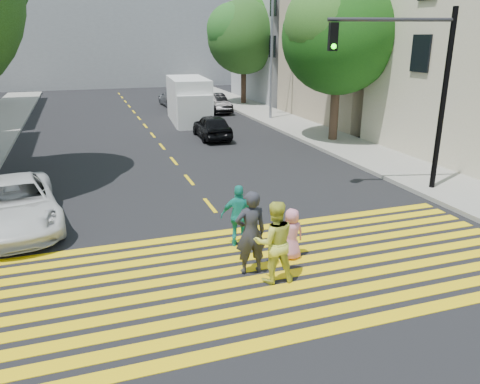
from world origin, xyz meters
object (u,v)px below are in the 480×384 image
pedestrian_man (251,233)px  white_van (189,102)px  silver_car (175,98)px  pedestrian_woman (274,242)px  tree_right_near (340,30)px  white_sedan (14,204)px  dark_car_parked (215,103)px  pedestrian_extra (239,216)px  traffic_signal (413,77)px  dark_car_near (212,126)px  tree_right_far (244,33)px  pedestrian_child (292,234)px

pedestrian_man → white_van: size_ratio=0.33×
silver_car → pedestrian_woman: bearing=81.3°
white_van → tree_right_near: bearing=-49.8°
white_sedan → dark_car_parked: size_ratio=1.22×
pedestrian_woman → white_sedan: pedestrian_woman is taller
silver_car → pedestrian_extra: bearing=80.5°
traffic_signal → pedestrian_man: bearing=-137.0°
tree_right_near → pedestrian_woman: bearing=-124.4°
tree_right_near → dark_car_near: size_ratio=2.13×
traffic_signal → tree_right_far: bearing=98.8°
pedestrian_extra → dark_car_near: (2.95, 13.26, -0.17)m
pedestrian_child → pedestrian_woman: bearing=44.8°
pedestrian_woman → dark_car_near: pedestrian_woman is taller
pedestrian_man → pedestrian_child: pedestrian_man is taller
pedestrian_man → pedestrian_woman: 0.64m
dark_car_near → silver_car: 12.57m
pedestrian_woman → dark_car_near: (2.83, 15.24, -0.28)m
pedestrian_woman → pedestrian_extra: (-0.13, 1.98, -0.12)m
tree_right_near → white_sedan: tree_right_near is taller
pedestrian_man → silver_car: (3.69, 27.26, -0.30)m
tree_right_far → dark_car_parked: tree_right_far is taller
silver_car → traffic_signal: bearing=96.1°
pedestrian_man → dark_car_parked: (5.80, 23.40, -0.32)m
tree_right_far → pedestrian_woman: 28.92m
pedestrian_extra → white_sedan: size_ratio=0.33×
dark_car_parked → traffic_signal: (1.17, -19.56, 3.26)m
dark_car_parked → dark_car_near: bearing=-109.5°
white_sedan → dark_car_parked: bearing=50.9°
pedestrian_woman → silver_car: bearing=-88.7°
pedestrian_extra → white_van: (2.94, 18.52, 0.48)m
pedestrian_man → tree_right_near: bearing=-125.3°
pedestrian_child → traffic_signal: traffic_signal is taller
tree_right_near → white_sedan: size_ratio=1.65×
pedestrian_woman → white_van: 20.70m
pedestrian_man → white_van: bearing=-97.6°
dark_car_parked → tree_right_near: bearing=-77.6°
traffic_signal → dark_car_parked: bearing=107.7°
pedestrian_man → traffic_signal: (6.97, 3.83, 2.94)m
pedestrian_child → dark_car_parked: dark_car_parked is taller
tree_right_far → pedestrian_man: size_ratio=4.10×
tree_right_near → dark_car_parked: tree_right_near is taller
tree_right_far → dark_car_near: bearing=-116.6°
tree_right_far → pedestrian_child: (-7.97, -26.29, -4.80)m
tree_right_near → pedestrian_man: (-8.90, -11.93, -4.50)m
dark_car_parked → traffic_signal: bearing=-89.3°
dark_car_parked → white_van: bearing=-130.3°
traffic_signal → pedestrian_woman: bearing=-132.4°
dark_car_parked → pedestrian_woman: bearing=-105.5°
pedestrian_man → pedestrian_extra: size_ratio=1.20×
tree_right_near → pedestrian_extra: size_ratio=4.96×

